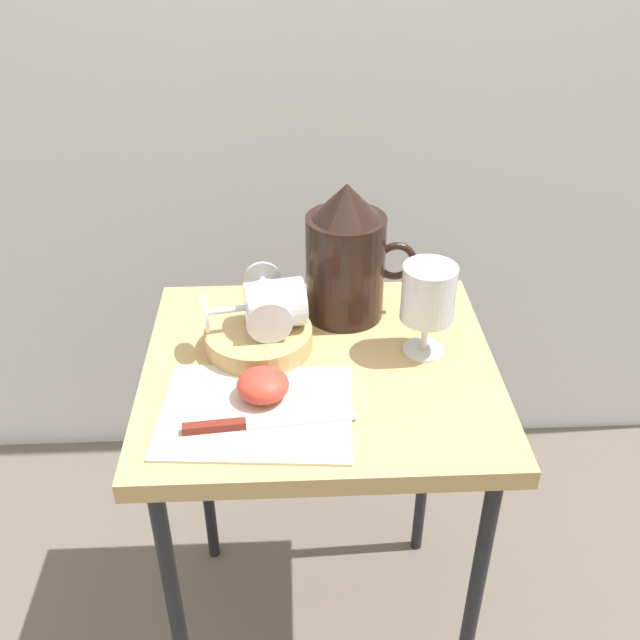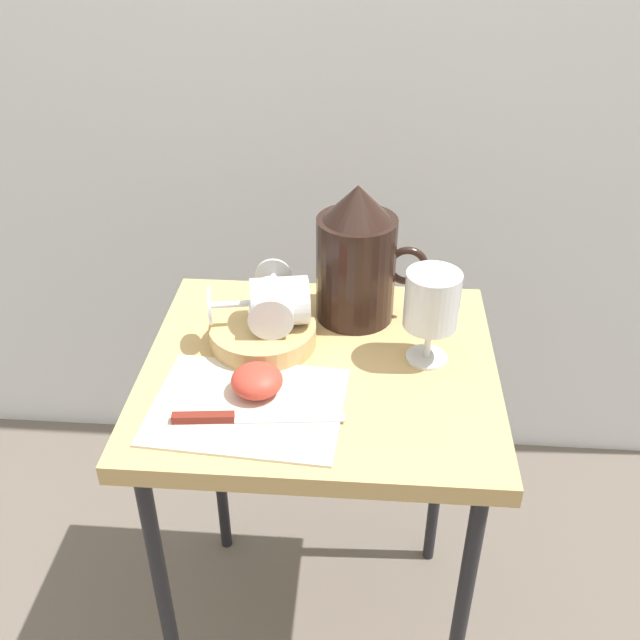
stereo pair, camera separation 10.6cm
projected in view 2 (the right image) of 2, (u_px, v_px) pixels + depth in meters
The scene contains 11 objects.
ground_plane at pixel (320, 630), 1.47m from camera, with size 6.00×6.00×0.00m, color #665B51.
curtain_drape at pixel (342, 45), 1.42m from camera, with size 2.40×0.03×2.01m, color white.
table at pixel (320, 399), 1.14m from camera, with size 0.54×0.48×0.67m.
linen_napkin at pixel (248, 406), 1.02m from camera, with size 0.27×0.20×0.00m, color beige.
basket_tray at pixel (263, 334), 1.14m from camera, with size 0.17×0.17×0.04m, color tan.
pitcher at pixel (356, 266), 1.17m from camera, with size 0.18×0.13×0.23m.
wine_glass_upright at pixel (432, 305), 1.06m from camera, with size 0.08×0.08×0.15m.
wine_glass_tipped_near at pixel (272, 306), 1.11m from camera, with size 0.08×0.15×0.07m.
wine_glass_tipped_far at pixel (277, 301), 1.12m from camera, with size 0.16×0.10×0.08m.
apple_half_left at pixel (257, 381), 1.03m from camera, with size 0.07×0.07×0.04m, color #CC3D2D.
knife at pixel (232, 418), 0.99m from camera, with size 0.24×0.04×0.01m.
Camera 2 is at (0.07, -0.89, 1.33)m, focal length 40.74 mm.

